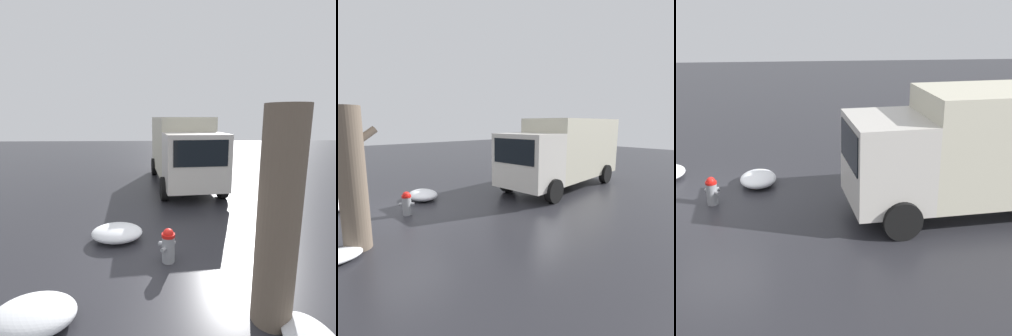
# 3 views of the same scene
# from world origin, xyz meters

# --- Properties ---
(ground_plane) EXTENTS (60.00, 60.00, 0.00)m
(ground_plane) POSITION_xyz_m (0.00, 0.00, 0.00)
(ground_plane) COLOR #28282D
(fire_hydrant) EXTENTS (0.44, 0.40, 0.77)m
(fire_hydrant) POSITION_xyz_m (0.00, 0.00, 0.39)
(fire_hydrant) COLOR gray
(fire_hydrant) RESTS_ON ground_plane
(tree_trunk) EXTENTS (0.92, 0.60, 3.29)m
(tree_trunk) POSITION_xyz_m (-1.73, -1.52, 1.66)
(tree_trunk) COLOR #6B5B4C
(tree_trunk) RESTS_ON ground_plane
(delivery_truck) EXTENTS (7.01, 3.05, 3.11)m
(delivery_truck) POSITION_xyz_m (7.01, -0.92, 1.69)
(delivery_truck) COLOR beige
(delivery_truck) RESTS_ON ground_plane
(snow_pile_by_hydrant) EXTENTS (1.03, 1.29, 0.39)m
(snow_pile_by_hydrant) POSITION_xyz_m (1.09, 1.27, 0.20)
(snow_pile_by_hydrant) COLOR white
(snow_pile_by_hydrant) RESTS_ON ground_plane
(snow_pile_curbside) EXTENTS (1.01, 1.26, 0.33)m
(snow_pile_curbside) POSITION_xyz_m (-1.68, 2.10, 0.17)
(snow_pile_curbside) COLOR white
(snow_pile_curbside) RESTS_ON ground_plane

